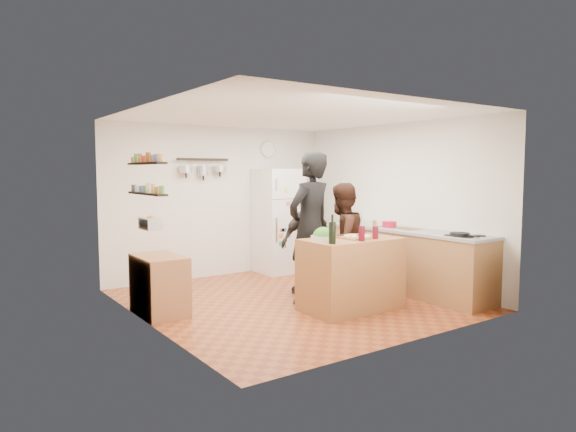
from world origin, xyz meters
TOP-DOWN VIEW (x-y plane):
  - room_shell at (0.00, 0.39)m, footprint 4.20×4.20m
  - prep_island at (0.35, -0.80)m, footprint 1.25×0.72m
  - pizza_board at (0.43, -0.82)m, footprint 0.42×0.34m
  - pizza at (0.43, -0.82)m, footprint 0.34×0.34m
  - salad_bowl at (-0.07, -0.75)m, footprint 0.30×0.30m
  - wine_bottle at (-0.15, -1.02)m, footprint 0.08×0.08m
  - wine_glass_near at (0.30, -1.04)m, footprint 0.08×0.08m
  - wine_glass_far at (0.57, -1.00)m, footprint 0.07×0.07m
  - pepper_mill at (0.80, -0.75)m, footprint 0.05×0.05m
  - salt_canister at (0.65, -0.92)m, footprint 0.08×0.08m
  - person_left at (0.12, -0.24)m, footprint 0.82×0.63m
  - person_center at (0.58, -0.35)m, footprint 0.89×0.76m
  - person_back at (0.41, 0.20)m, footprint 0.88×0.37m
  - counter_run at (1.70, -0.55)m, footprint 0.63×2.63m
  - stove_top at (1.70, -1.50)m, footprint 0.60×0.62m
  - skillet at (1.60, -1.49)m, footprint 0.25×0.25m
  - sink at (1.70, 0.30)m, footprint 0.50×0.80m
  - cutting_board at (1.70, -0.51)m, footprint 0.30×0.40m
  - red_bowl at (1.65, -0.20)m, footprint 0.22×0.22m
  - fridge at (0.95, 1.75)m, footprint 0.70×0.68m
  - wall_clock at (0.95, 2.08)m, footprint 0.30×0.03m
  - spice_shelf_lower at (-1.93, 0.20)m, footprint 0.12×1.00m
  - spice_shelf_upper at (-1.93, 0.20)m, footprint 0.12×1.00m
  - produce_basket at (-1.90, 0.20)m, footprint 0.18×0.35m
  - side_table at (-1.74, 0.37)m, footprint 0.50×0.80m
  - pot_rack at (-0.35, 2.00)m, footprint 0.90×0.04m

SIDE VIEW (x-z plane):
  - side_table at x=-1.74m, z-range 0.00..0.73m
  - counter_run at x=1.70m, z-range 0.00..0.90m
  - prep_island at x=0.35m, z-range 0.00..0.91m
  - person_back at x=0.41m, z-range 0.00..1.51m
  - person_center at x=0.58m, z-range 0.00..1.60m
  - fridge at x=0.95m, z-range 0.00..1.80m
  - stove_top at x=1.70m, z-range 0.90..0.92m
  - cutting_board at x=1.70m, z-range 0.90..0.92m
  - sink at x=1.70m, z-range 0.90..0.93m
  - pizza_board at x=0.43m, z-range 0.91..0.93m
  - pizza at x=0.43m, z-range 0.93..0.95m
  - salad_bowl at x=-0.07m, z-range 0.91..0.97m
  - skillet at x=1.60m, z-range 0.92..0.97m
  - red_bowl at x=1.65m, z-range 0.92..1.01m
  - salt_canister at x=0.65m, z-range 0.91..1.04m
  - wine_glass_far at x=0.57m, z-range 0.91..1.07m
  - pepper_mill at x=0.80m, z-range 0.91..1.08m
  - wine_glass_near at x=0.30m, z-range 0.91..1.10m
  - person_left at x=0.12m, z-range 0.00..2.02m
  - wine_bottle at x=-0.15m, z-range 0.91..1.17m
  - produce_basket at x=-1.90m, z-range 1.08..1.22m
  - room_shell at x=0.00m, z-range -0.85..3.35m
  - spice_shelf_lower at x=-1.93m, z-range 1.49..1.51m
  - spice_shelf_upper at x=-1.93m, z-range 1.84..1.86m
  - pot_rack at x=-0.35m, z-range 1.93..1.97m
  - wall_clock at x=0.95m, z-range 2.00..2.30m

